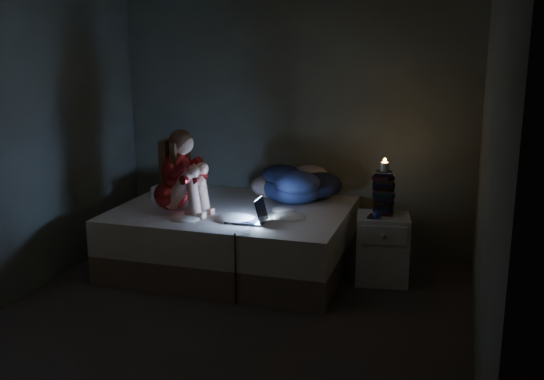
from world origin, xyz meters
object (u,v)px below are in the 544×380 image
at_px(bed, 234,238).
at_px(nightstand, 382,248).
at_px(laptop, 246,209).
at_px(woman, 170,171).
at_px(phone, 372,216).
at_px(candle, 385,168).

xyz_separation_m(bed, nightstand, (1.38, 0.06, 0.01)).
relative_size(bed, laptop, 6.46).
bearing_deg(nightstand, bed, 173.60).
distance_m(woman, laptop, 0.80).
bearing_deg(nightstand, laptop, -165.74).
xyz_separation_m(woman, phone, (1.76, 0.29, -0.35)).
bearing_deg(woman, nightstand, 18.35).
relative_size(woman, candle, 9.54).
height_order(bed, nightstand, nightstand).
distance_m(woman, candle, 1.89).
xyz_separation_m(bed, laptop, (0.27, -0.41, 0.40)).
bearing_deg(woman, bed, 39.55).
xyz_separation_m(laptop, phone, (1.01, 0.41, -0.08)).
bearing_deg(nightstand, candle, 93.97).
bearing_deg(nightstand, woman, -177.90).
bearing_deg(nightstand, phone, -154.94).
xyz_separation_m(woman, nightstand, (1.85, 0.36, -0.66)).
relative_size(candle, phone, 0.57).
height_order(bed, woman, woman).
xyz_separation_m(laptop, candle, (1.09, 0.54, 0.32)).
bearing_deg(laptop, phone, 20.12).
bearing_deg(phone, nightstand, 47.85).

